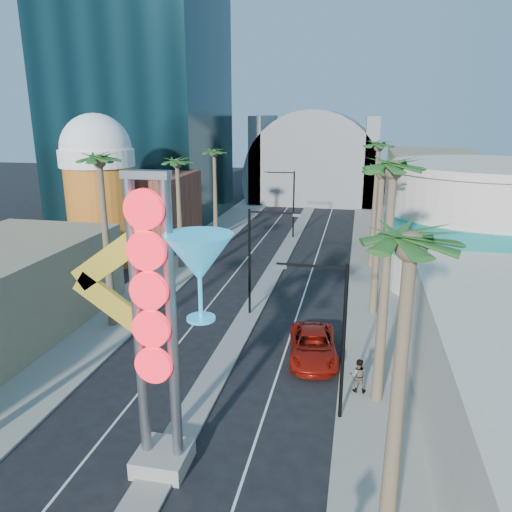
{
  "coord_description": "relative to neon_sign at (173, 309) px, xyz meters",
  "views": [
    {
      "loc": [
        7.54,
        -13.75,
        14.54
      ],
      "look_at": [
        0.59,
        19.51,
        4.73
      ],
      "focal_mm": 35.0,
      "sensor_mm": 36.0,
      "label": 1
    }
  ],
  "objects": [
    {
      "name": "palm_1",
      "position": [
        -9.82,
        13.04,
        3.52
      ],
      "size": [
        2.4,
        2.4,
        12.7
      ],
      "color": "brown",
      "rests_on": "ground"
    },
    {
      "name": "streetlight_1",
      "position": [
        -1.36,
        41.04,
        -2.43
      ],
      "size": [
        3.79,
        0.25,
        8.0
      ],
      "color": "black",
      "rests_on": "ground"
    },
    {
      "name": "pedestrian_b",
      "position": [
        7.19,
        7.59,
        -6.22
      ],
      "size": [
        0.92,
        0.72,
        1.87
      ],
      "primitive_type": "imported",
      "rotation": [
        0.0,
        0.0,
        3.13
      ],
      "color": "gray",
      "rests_on": "sidewalk_east"
    },
    {
      "name": "palm_3",
      "position": [
        -9.82,
        39.04,
        2.17
      ],
      "size": [
        2.4,
        2.4,
        11.2
      ],
      "color": "brown",
      "rests_on": "ground"
    },
    {
      "name": "palm_7",
      "position": [
        8.18,
        31.04,
        3.52
      ],
      "size": [
        2.4,
        2.4,
        12.7
      ],
      "color": "brown",
      "rests_on": "ground"
    },
    {
      "name": "median",
      "position": [
        -0.82,
        35.04,
        -7.23
      ],
      "size": [
        1.6,
        84.0,
        0.15
      ],
      "primitive_type": "cube",
      "color": "gray",
      "rests_on": "ground"
    },
    {
      "name": "palm_6",
      "position": [
        8.18,
        19.04,
        2.62
      ],
      "size": [
        2.4,
        2.4,
        11.7
      ],
      "color": "brown",
      "rests_on": "ground"
    },
    {
      "name": "turquoise_building",
      "position": [
        17.18,
        27.04,
        -2.06
      ],
      "size": [
        16.6,
        16.6,
        10.6
      ],
      "color": "beige",
      "rests_on": "ground"
    },
    {
      "name": "canopy",
      "position": [
        -0.82,
        69.04,
        -3.0
      ],
      "size": [
        22.0,
        16.0,
        22.0
      ],
      "color": "slate",
      "rests_on": "ground"
    },
    {
      "name": "palm_2",
      "position": [
        -9.82,
        27.04,
        2.17
      ],
      "size": [
        2.4,
        2.4,
        11.2
      ],
      "color": "brown",
      "rests_on": "ground"
    },
    {
      "name": "hotel_tower",
      "position": [
        -22.82,
        49.04,
        17.69
      ],
      "size": [
        20.0,
        20.0,
        50.0
      ],
      "primitive_type": "cube",
      "color": "black",
      "rests_on": "ground"
    },
    {
      "name": "palm_4",
      "position": [
        8.18,
        -2.96,
        3.07
      ],
      "size": [
        2.4,
        2.4,
        12.2
      ],
      "color": "brown",
      "rests_on": "ground"
    },
    {
      "name": "palm_5",
      "position": [
        8.18,
        7.04,
        3.96
      ],
      "size": [
        2.4,
        2.4,
        13.2
      ],
      "color": "brown",
      "rests_on": "ground"
    },
    {
      "name": "brick_filler_west",
      "position": [
        -16.82,
        35.04,
        -3.31
      ],
      "size": [
        10.0,
        10.0,
        8.0
      ],
      "primitive_type": "cube",
      "color": "brown",
      "rests_on": "ground"
    },
    {
      "name": "sidewalk_east",
      "position": [
        8.68,
        32.04,
        -7.23
      ],
      "size": [
        5.0,
        100.0,
        0.15
      ],
      "primitive_type": "cube",
      "color": "gray",
      "rests_on": "ground"
    },
    {
      "name": "neon_sign",
      "position": [
        0.0,
        0.0,
        0.0
      ],
      "size": [
        6.53,
        2.6,
        12.55
      ],
      "color": "gray",
      "rests_on": "ground"
    },
    {
      "name": "streetlight_0",
      "position": [
        -0.27,
        17.04,
        -2.43
      ],
      "size": [
        3.79,
        0.25,
        8.0
      ],
      "color": "black",
      "rests_on": "ground"
    },
    {
      "name": "streetlight_2",
      "position": [
        5.91,
        5.04,
        -2.47
      ],
      "size": [
        3.45,
        0.25,
        8.0
      ],
      "color": "black",
      "rests_on": "ground"
    },
    {
      "name": "filler_east",
      "position": [
        15.18,
        45.04,
        -2.31
      ],
      "size": [
        10.0,
        20.0,
        10.0
      ],
      "primitive_type": "cube",
      "color": "#8F7B5C",
      "rests_on": "ground"
    },
    {
      "name": "red_pickup",
      "position": [
        4.47,
        11.07,
        -6.46
      ],
      "size": [
        3.57,
        6.42,
        1.7
      ],
      "primitive_type": "imported",
      "rotation": [
        0.0,
        0.0,
        0.13
      ],
      "color": "#9E170C",
      "rests_on": "ground"
    },
    {
      "name": "beer_mug",
      "position": [
        -17.82,
        27.04,
        0.54
      ],
      "size": [
        7.0,
        7.0,
        14.5
      ],
      "color": "#B55E18",
      "rests_on": "ground"
    },
    {
      "name": "sidewalk_west",
      "position": [
        -10.32,
        32.04,
        -7.23
      ],
      "size": [
        5.0,
        100.0,
        0.15
      ],
      "primitive_type": "cube",
      "color": "gray",
      "rests_on": "ground"
    }
  ]
}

